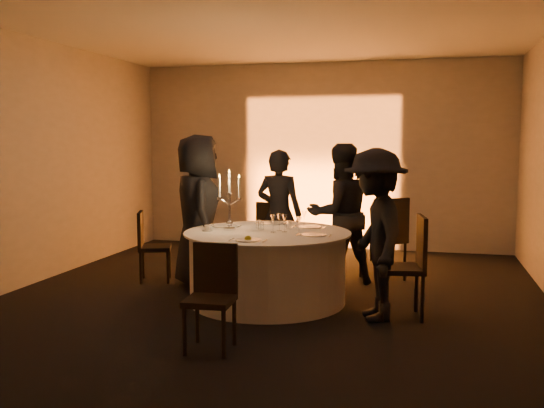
% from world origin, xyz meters
% --- Properties ---
extents(floor, '(7.00, 7.00, 0.00)m').
position_xyz_m(floor, '(0.00, 0.00, 0.00)').
color(floor, black).
rests_on(floor, ground).
extents(ceiling, '(7.00, 7.00, 0.00)m').
position_xyz_m(ceiling, '(0.00, 0.00, 3.00)').
color(ceiling, white).
rests_on(ceiling, wall_back).
extents(wall_back, '(7.00, 0.00, 7.00)m').
position_xyz_m(wall_back, '(0.00, 3.50, 1.50)').
color(wall_back, '#ADA8A0').
rests_on(wall_back, floor).
extents(wall_front, '(7.00, 0.00, 7.00)m').
position_xyz_m(wall_front, '(0.00, -3.50, 1.50)').
color(wall_front, '#ADA8A0').
rests_on(wall_front, floor).
extents(wall_left, '(0.00, 7.00, 7.00)m').
position_xyz_m(wall_left, '(-3.00, 0.00, 1.50)').
color(wall_left, '#ADA8A0').
rests_on(wall_left, floor).
extents(uplighter_fixture, '(0.25, 0.12, 0.10)m').
position_xyz_m(uplighter_fixture, '(0.00, 3.20, 0.05)').
color(uplighter_fixture, black).
rests_on(uplighter_fixture, floor).
extents(banquet_table, '(1.80, 1.80, 0.77)m').
position_xyz_m(banquet_table, '(0.00, 0.00, 0.38)').
color(banquet_table, black).
rests_on(banquet_table, floor).
extents(chair_left, '(0.49, 0.49, 0.87)m').
position_xyz_m(chair_left, '(-1.67, 0.58, 0.49)').
color(chair_left, black).
rests_on(chair_left, floor).
extents(chair_back_left, '(0.47, 0.47, 0.93)m').
position_xyz_m(chair_back_left, '(-0.34, 1.63, 0.52)').
color(chair_back_left, black).
rests_on(chair_back_left, floor).
extents(chair_back_right, '(0.64, 0.64, 1.05)m').
position_xyz_m(chair_back_right, '(1.20, 1.34, 0.59)').
color(chair_back_right, black).
rests_on(chair_back_right, floor).
extents(chair_right, '(0.51, 0.51, 1.02)m').
position_xyz_m(chair_right, '(1.50, -0.22, 0.57)').
color(chair_right, black).
rests_on(chair_right, floor).
extents(chair_front, '(0.40, 0.41, 0.88)m').
position_xyz_m(chair_front, '(-0.08, -1.54, 0.49)').
color(chair_front, black).
rests_on(chair_front, floor).
extents(guest_left, '(0.92, 1.06, 1.82)m').
position_xyz_m(guest_left, '(-0.99, 0.50, 0.91)').
color(guest_left, black).
rests_on(guest_left, floor).
extents(guest_back_left, '(0.64, 0.47, 1.64)m').
position_xyz_m(guest_back_left, '(-0.16, 1.19, 0.82)').
color(guest_back_left, black).
rests_on(guest_back_left, floor).
extents(guest_back_right, '(1.05, 0.99, 1.72)m').
position_xyz_m(guest_back_right, '(0.64, 1.03, 0.86)').
color(guest_back_right, black).
rests_on(guest_back_right, floor).
extents(guest_right, '(0.91, 1.22, 1.68)m').
position_xyz_m(guest_right, '(1.18, -0.36, 0.84)').
color(guest_right, black).
rests_on(guest_right, floor).
extents(plate_left, '(0.36, 0.28, 0.01)m').
position_xyz_m(plate_left, '(-0.57, 0.25, 0.78)').
color(plate_left, white).
rests_on(plate_left, banquet_table).
extents(plate_back_left, '(0.36, 0.30, 0.01)m').
position_xyz_m(plate_back_left, '(-0.12, 0.61, 0.78)').
color(plate_back_left, white).
rests_on(plate_back_left, banquet_table).
extents(plate_back_right, '(0.35, 0.29, 0.01)m').
position_xyz_m(plate_back_right, '(0.38, 0.42, 0.78)').
color(plate_back_right, white).
rests_on(plate_back_right, banquet_table).
extents(plate_right, '(0.36, 0.26, 0.01)m').
position_xyz_m(plate_right, '(0.53, -0.14, 0.78)').
color(plate_right, white).
rests_on(plate_right, banquet_table).
extents(plate_front, '(0.36, 0.25, 0.08)m').
position_xyz_m(plate_front, '(-0.03, -0.63, 0.79)').
color(plate_front, white).
rests_on(plate_front, banquet_table).
extents(coffee_cup, '(0.11, 0.11, 0.07)m').
position_xyz_m(coffee_cup, '(-0.65, -0.11, 0.80)').
color(coffee_cup, white).
rests_on(coffee_cup, banquet_table).
extents(candelabra, '(0.28, 0.13, 0.67)m').
position_xyz_m(candelabra, '(-0.44, 0.03, 1.00)').
color(candelabra, silver).
rests_on(candelabra, banquet_table).
extents(wine_glass_a, '(0.07, 0.07, 0.19)m').
position_xyz_m(wine_glass_a, '(0.11, 0.08, 0.91)').
color(wine_glass_a, silver).
rests_on(wine_glass_a, banquet_table).
extents(wine_glass_b, '(0.07, 0.07, 0.19)m').
position_xyz_m(wine_glass_b, '(0.07, -0.03, 0.91)').
color(wine_glass_b, silver).
rests_on(wine_glass_b, banquet_table).
extents(wine_glass_c, '(0.07, 0.07, 0.19)m').
position_xyz_m(wine_glass_c, '(0.19, 0.02, 0.91)').
color(wine_glass_c, silver).
rests_on(wine_glass_c, banquet_table).
extents(wine_glass_d, '(0.07, 0.07, 0.19)m').
position_xyz_m(wine_glass_d, '(0.32, 0.40, 0.91)').
color(wine_glass_d, silver).
rests_on(wine_glass_d, banquet_table).
extents(wine_glass_e, '(0.07, 0.07, 0.19)m').
position_xyz_m(wine_glass_e, '(0.38, -0.15, 0.91)').
color(wine_glass_e, silver).
rests_on(wine_glass_e, banquet_table).
extents(tumbler_a, '(0.07, 0.07, 0.09)m').
position_xyz_m(tumbler_a, '(-0.16, 0.23, 0.82)').
color(tumbler_a, silver).
rests_on(tumbler_a, banquet_table).
extents(tumbler_b, '(0.07, 0.07, 0.09)m').
position_xyz_m(tumbler_b, '(0.17, 0.27, 0.82)').
color(tumbler_b, silver).
rests_on(tumbler_b, banquet_table).
extents(tumbler_c, '(0.07, 0.07, 0.09)m').
position_xyz_m(tumbler_c, '(-0.10, 0.10, 0.82)').
color(tumbler_c, silver).
rests_on(tumbler_c, banquet_table).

